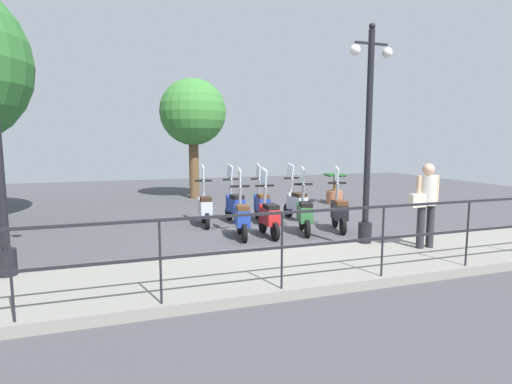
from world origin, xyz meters
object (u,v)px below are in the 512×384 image
Objects in this scene: lamp_post_near at (368,149)px; potted_palm at (335,191)px; scooter_near_2 at (269,216)px; scooter_far_0 at (296,202)px; tree_distant at (193,113)px; scooter_near_1 at (305,213)px; scooter_far_2 at (235,205)px; scooter_near_3 at (242,217)px; scooter_far_1 at (262,204)px; pedestrian_with_bag at (426,199)px; scooter_far_3 at (205,207)px; scooter_near_0 at (339,211)px.

lamp_post_near is 6.10m from potted_palm.
scooter_far_0 is (1.56, -1.38, 0.00)m from scooter_near_2.
potted_palm is at bearing -123.66° from tree_distant.
scooter_far_2 is (1.71, 1.21, 0.00)m from scooter_near_1.
scooter_far_0 is (3.20, 0.05, -1.51)m from lamp_post_near.
scooter_near_2 is 0.62m from scooter_near_3.
lamp_post_near reaches higher than scooter_far_1.
tree_distant is at bearing 13.40° from scooter_far_0.
scooter_far_0 is at bearing 13.38° from pedestrian_with_bag.
scooter_far_3 is (-5.06, 0.59, -2.69)m from tree_distant.
scooter_far_1 is (1.65, 1.39, 0.00)m from scooter_near_0.
scooter_near_1 is 1.00× the size of scooter_far_3.
scooter_far_0 and scooter_far_3 have the same top height.
scooter_far_1 is at bearing 57.10° from scooter_near_0.
pedestrian_with_bag is at bearing -130.33° from lamp_post_near.
scooter_far_3 is at bearing 113.69° from potted_palm.
scooter_far_0 is at bearing -1.24° from scooter_near_1.
scooter_far_2 is at bearing -177.32° from tree_distant.
scooter_far_0 is 2.51m from scooter_far_3.
lamp_post_near is at bearing -121.33° from scooter_near_3.
tree_distant is 2.88× the size of scooter_near_1.
scooter_near_1 is (2.36, 1.35, -0.60)m from pedestrian_with_bag.
lamp_post_near reaches higher than scooter_far_2.
potted_palm is 0.69× the size of scooter_near_3.
scooter_far_0 is 1.00× the size of scooter_far_1.
scooter_far_3 is at bearing 92.31° from scooter_far_2.
scooter_far_2 is (4.07, 2.56, -0.60)m from pedestrian_with_bag.
scooter_far_1 is 1.00× the size of scooter_far_2.
lamp_post_near is at bearing 156.24° from potted_palm.
scooter_near_0 is 1.00× the size of scooter_near_2.
scooter_near_2 is (2.34, 2.25, -0.60)m from pedestrian_with_bag.
scooter_far_1 and scooter_far_3 have the same top height.
pedestrian_with_bag is 1.03× the size of scooter_far_0.
scooter_near_2 is 1.00× the size of scooter_far_1.
pedestrian_with_bag is 0.36× the size of tree_distant.
potted_palm is 5.35m from scooter_near_2.
scooter_near_3 is (0.07, 0.61, 0.00)m from scooter_near_2.
pedestrian_with_bag is 3.30m from scooter_near_2.
scooter_far_1 is at bearing 17.15° from lamp_post_near.
scooter_near_3 is at bearing 104.29° from scooter_near_1.
scooter_far_1 is at bearing -103.09° from scooter_far_2.
tree_distant is 2.88× the size of scooter_near_2.
scooter_far_1 is 0.72m from scooter_far_2.
scooter_far_2 is at bearing 27.25° from lamp_post_near.
pedestrian_with_bag reaches higher than scooter_near_0.
scooter_near_2 is at bearing -140.32° from scooter_far_3.
lamp_post_near is 2.71× the size of scooter_near_3.
scooter_near_0 and scooter_near_1 have the same top height.
tree_distant is 7.20m from scooter_near_2.
scooter_near_3 is 2.49m from scooter_far_0.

